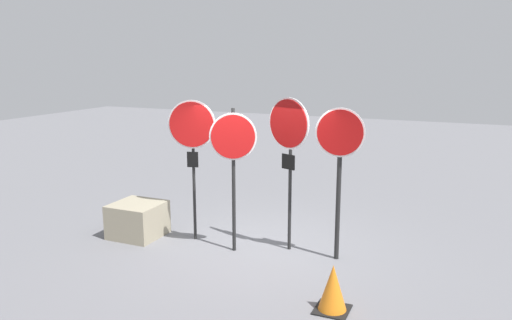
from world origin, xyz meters
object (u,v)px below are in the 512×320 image
stop_sign_2 (289,136)px  storage_crate (138,220)px  stop_sign_1 (233,148)px  traffic_cone_0 (333,288)px  stop_sign_3 (340,152)px  stop_sign_0 (192,134)px

stop_sign_2 → storage_crate: (-2.83, -0.47, -1.70)m
stop_sign_1 → traffic_cone_0: bearing=-55.5°
stop_sign_1 → stop_sign_3: (1.73, 0.35, 0.00)m
traffic_cone_0 → stop_sign_0: bearing=152.8°
stop_sign_3 → traffic_cone_0: 2.31m
stop_sign_2 → stop_sign_3: 0.92m
stop_sign_0 → storage_crate: 2.00m
stop_sign_3 → stop_sign_2: bearing=166.6°
stop_sign_0 → traffic_cone_0: stop_sign_0 is taller
stop_sign_1 → storage_crate: stop_sign_1 is taller
stop_sign_2 → stop_sign_3: size_ratio=1.05×
stop_sign_1 → traffic_cone_0: size_ratio=3.87×
traffic_cone_0 → stop_sign_3: bearing=102.9°
stop_sign_2 → traffic_cone_0: size_ratio=4.14×
stop_sign_1 → traffic_cone_0: 2.93m
storage_crate → stop_sign_0: bearing=12.5°
stop_sign_3 → stop_sign_0: bearing=175.1°
stop_sign_3 → traffic_cone_0: size_ratio=3.95×
traffic_cone_0 → storage_crate: traffic_cone_0 is taller
stop_sign_3 → traffic_cone_0: stop_sign_3 is taller
stop_sign_2 → traffic_cone_0: 2.78m
stop_sign_2 → stop_sign_3: bearing=16.4°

